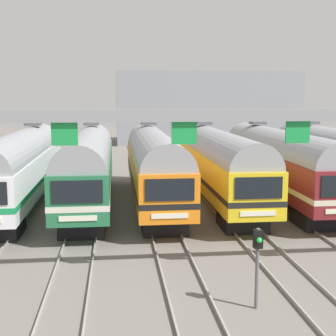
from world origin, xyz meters
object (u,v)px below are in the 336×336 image
at_px(commuter_train_orange, 154,163).
at_px(commuter_train_green, 88,164).
at_px(commuter_train_yellow, 218,162).
at_px(commuter_train_maroon, 279,161).
at_px(yard_signal_mast, 258,253).
at_px(catenary_gantry, 241,140).
at_px(commuter_train_white, 21,165).

bearing_deg(commuter_train_orange, commuter_train_green, 180.00).
xyz_separation_m(commuter_train_green, commuter_train_yellow, (8.34, 0.00, 0.00)).
xyz_separation_m(commuter_train_maroon, yard_signal_mast, (-6.26, -15.79, -0.78)).
xyz_separation_m(commuter_train_green, yard_signal_mast, (6.26, -15.79, -0.78)).
relative_size(commuter_train_yellow, catenary_gantry, 0.69).
relative_size(commuter_train_yellow, yard_signal_mast, 6.65).
bearing_deg(commuter_train_yellow, yard_signal_mast, -97.52).
bearing_deg(commuter_train_white, catenary_gantry, -52.31).
distance_m(catenary_gantry, yard_signal_mast, 4.15).
distance_m(commuter_train_maroon, yard_signal_mast, 17.01).
bearing_deg(catenary_gantry, commuter_train_orange, 98.78).
xyz_separation_m(commuter_train_yellow, commuter_train_maroon, (4.17, 0.00, 0.00)).
height_order(commuter_train_orange, catenary_gantry, catenary_gantry).
bearing_deg(commuter_train_yellow, commuter_train_white, 180.00).
distance_m(commuter_train_yellow, catenary_gantry, 13.92).
distance_m(commuter_train_orange, yard_signal_mast, 15.95).
distance_m(commuter_train_orange, commuter_train_yellow, 4.17).
bearing_deg(commuter_train_maroon, yard_signal_mast, -111.62).
xyz_separation_m(commuter_train_yellow, catenary_gantry, (-2.09, -13.50, 2.67)).
distance_m(commuter_train_yellow, yard_signal_mast, 15.95).
bearing_deg(commuter_train_green, commuter_train_yellow, 0.00).
distance_m(commuter_train_white, commuter_train_orange, 8.34).
distance_m(commuter_train_green, commuter_train_orange, 4.17).
height_order(commuter_train_orange, yard_signal_mast, commuter_train_orange).
bearing_deg(yard_signal_mast, catenary_gantry, 90.00).
bearing_deg(commuter_train_green, commuter_train_orange, 0.00).
xyz_separation_m(commuter_train_white, catenary_gantry, (10.43, -13.50, 2.67)).
height_order(commuter_train_orange, commuter_train_yellow, same).
bearing_deg(catenary_gantry, commuter_train_green, 114.87).
height_order(commuter_train_yellow, commuter_train_maroon, same).
xyz_separation_m(commuter_train_white, commuter_train_yellow, (12.52, 0.00, 0.00)).
bearing_deg(catenary_gantry, commuter_train_white, 127.69).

